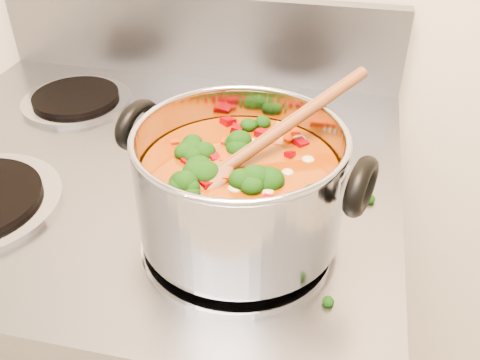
# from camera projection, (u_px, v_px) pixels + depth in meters

# --- Properties ---
(electric_range) EXTENTS (0.78, 0.70, 1.08)m
(electric_range) POSITION_uv_depth(u_px,v_px,m) (166.00, 345.00, 1.09)
(electric_range) COLOR gray
(electric_range) RESTS_ON ground
(stockpot) EXTENTS (0.31, 0.25, 0.15)m
(stockpot) POSITION_uv_depth(u_px,v_px,m) (240.00, 186.00, 0.63)
(stockpot) COLOR #ADADB6
(stockpot) RESTS_ON electric_range
(wooden_spoon) EXTENTS (0.20, 0.22, 0.09)m
(wooden_spoon) POSITION_uv_depth(u_px,v_px,m) (251.00, 150.00, 0.61)
(wooden_spoon) COLOR brown
(wooden_spoon) RESTS_ON stockpot
(cooktop_crumbs) EXTENTS (0.32, 0.24, 0.01)m
(cooktop_crumbs) POSITION_uv_depth(u_px,v_px,m) (251.00, 254.00, 0.65)
(cooktop_crumbs) COLOR black
(cooktop_crumbs) RESTS_ON electric_range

